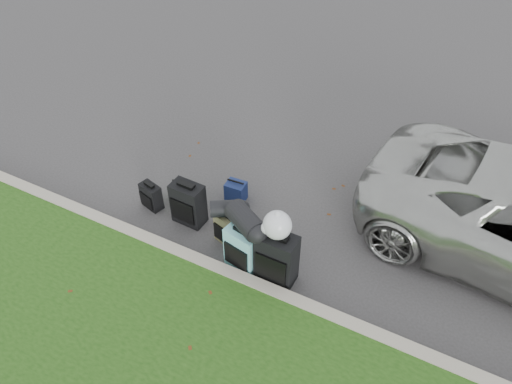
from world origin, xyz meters
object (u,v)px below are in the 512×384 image
at_px(suitcase_large_black_left, 188,204).
at_px(suitcase_teal, 243,249).
at_px(tote_navy, 236,191).
at_px(suitcase_large_black_right, 277,258).
at_px(suitcase_small_black, 151,196).
at_px(tote_green, 181,192).
at_px(suitcase_olive, 228,228).

xyz_separation_m(suitcase_large_black_left, suitcase_teal, (1.15, -0.40, -0.01)).
bearing_deg(tote_navy, suitcase_large_black_right, -45.53).
distance_m(suitcase_large_black_right, tote_navy, 1.71).
bearing_deg(suitcase_teal, suitcase_small_black, 178.90).
xyz_separation_m(suitcase_small_black, tote_green, (0.31, 0.34, -0.05)).
distance_m(suitcase_teal, tote_navy, 1.38).
bearing_deg(suitcase_large_black_right, tote_green, 161.14).
bearing_deg(suitcase_teal, suitcase_large_black_left, 171.59).
xyz_separation_m(suitcase_small_black, tote_navy, (1.09, 0.76, -0.05)).
bearing_deg(suitcase_large_black_left, tote_green, 141.68).
relative_size(suitcase_small_black, tote_green, 1.33).
distance_m(suitcase_large_black_right, tote_green, 2.18).
bearing_deg(suitcase_teal, suitcase_olive, 154.43).
bearing_deg(tote_green, suitcase_small_black, -132.24).
bearing_deg(suitcase_olive, suitcase_small_black, -168.22).
bearing_deg(suitcase_teal, tote_navy, 134.23).
distance_m(suitcase_olive, suitcase_teal, 0.53).
relative_size(suitcase_small_black, tote_navy, 1.29).
bearing_deg(tote_green, suitcase_large_black_left, -40.13).
relative_size(suitcase_olive, suitcase_teal, 0.74).
bearing_deg(suitcase_small_black, suitcase_olive, 11.72).
bearing_deg(suitcase_small_black, tote_navy, 49.65).
height_order(suitcase_small_black, suitcase_large_black_right, suitcase_large_black_right).
relative_size(suitcase_teal, tote_navy, 2.04).
height_order(suitcase_large_black_right, tote_navy, suitcase_large_black_right).
distance_m(suitcase_small_black, suitcase_large_black_right, 2.39).
bearing_deg(suitcase_olive, tote_green, 174.39).
bearing_deg(suitcase_large_black_left, suitcase_olive, -5.05).
bearing_deg(suitcase_olive, suitcase_large_black_right, -2.99).
bearing_deg(suitcase_small_black, suitcase_large_black_left, 15.96).
relative_size(suitcase_small_black, suitcase_olive, 0.85).
bearing_deg(suitcase_teal, tote_green, 165.40).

